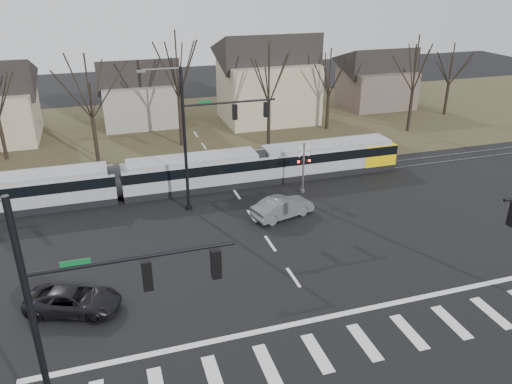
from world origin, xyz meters
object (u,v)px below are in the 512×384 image
object	(u,v)px
tram	(191,172)
rail_crossing_signal	(303,170)
suv	(74,300)
sedan	(283,207)

from	to	relation	value
tram	rail_crossing_signal	distance (m)	8.71
suv	rail_crossing_signal	bearing A→B (deg)	-37.85
suv	rail_crossing_signal	distance (m)	19.63
rail_crossing_signal	tram	bearing A→B (deg)	158.37
sedan	rail_crossing_signal	size ratio (longest dim) A/B	1.18
rail_crossing_signal	sedan	bearing A→B (deg)	-130.15
sedan	suv	distance (m)	15.31
suv	rail_crossing_signal	size ratio (longest dim) A/B	1.29
sedan	rail_crossing_signal	distance (m)	4.72
suv	sedan	bearing A→B (deg)	-43.24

